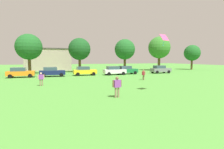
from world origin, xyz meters
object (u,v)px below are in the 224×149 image
Objects in this scene: parked_car_navy_1 at (52,72)px; parked_car_gray_5 at (160,69)px; parked_car_orange_0 at (20,72)px; parked_car_yellow_2 at (84,71)px; tree_center_left at (79,49)px; tree_right at (159,48)px; bystander_near_trees at (41,78)px; tree_far_right at (192,53)px; tree_left at (29,47)px; tree_center_right at (125,50)px; adult_bystander at (117,85)px; kite at (164,38)px; bystander_midfield at (144,74)px; parked_car_white_3 at (114,70)px; parked_car_green_4 at (126,70)px.

parked_car_navy_1 and parked_car_gray_5 have the same top height.
parked_car_yellow_2 is at bearing 1.44° from parked_car_orange_0.
tree_right reaches higher than tree_center_left.
tree_far_right is at bearing 12.31° from bystander_near_trees.
tree_center_left is at bearing 9.83° from tree_left.
tree_center_right is (12.20, 9.20, 4.66)m from parked_car_yellow_2.
parked_car_navy_1 is at bearing -167.56° from tree_far_right.
kite is (4.72, 0.54, 3.92)m from adult_bystander.
tree_center_right reaches higher than tree_far_right.
tree_far_right is (40.15, 19.60, 3.91)m from bystander_near_trees.
bystander_near_trees is at bearing -133.20° from tree_center_right.
tree_left is (-8.94, 26.69, 4.49)m from adult_bystander.
kite is 0.13× the size of tree_left.
parked_car_navy_1 is at bearing -132.39° from bystander_midfield.
tree_left is (-4.21, 6.90, 4.64)m from parked_car_navy_1.
tree_far_right is at bearing 18.28° from parked_car_white_3.
tree_left reaches higher than kite.
adult_bystander is at bearing -63.89° from parked_car_orange_0.
parked_car_navy_1 is 0.54× the size of tree_center_left.
bystander_midfield is 32.18m from tree_far_right.
tree_left reaches higher than bystander_midfield.
parked_car_white_3 is 17.96m from tree_left.
tree_right reaches higher than parked_car_gray_5.
kite is 20.33m from parked_car_yellow_2.
parked_car_green_4 is at bearing 22.17° from bystander_near_trees.
parked_car_yellow_2 is 15.97m from tree_center_right.
tree_far_right is at bearing 13.98° from parked_car_yellow_2.
tree_right is 11.60m from tree_far_right.
tree_center_left is at bearing 37.48° from parked_car_orange_0.
parked_car_white_3 is 29.08m from tree_far_right.
parked_car_navy_1 reaches higher than bystander_near_trees.
parked_car_yellow_2 is at bearing 3.39° from parked_car_navy_1.
tree_left reaches higher than bystander_near_trees.
bystander_midfield is (14.01, 1.23, -0.02)m from bystander_near_trees.
tree_center_right is (8.57, 28.79, 0.58)m from kite.
bystander_midfield is 10.33m from parked_car_green_4.
parked_car_white_3 is at bearing -164.15° from parked_car_green_4.
tree_left reaches higher than parked_car_orange_0.
tree_right is at bearing 13.84° from parked_car_orange_0.
bystander_near_trees is at bearing -153.98° from tree_far_right.
kite is 28.14m from tree_center_left.
tree_center_right reaches higher than bystander_midfield.
parked_car_white_3 is 0.53× the size of tree_left.
bystander_near_trees is 34.78m from tree_right.
parked_car_yellow_2 and parked_car_gray_5 have the same top height.
adult_bystander is 0.39× the size of parked_car_gray_5.
adult_bystander is at bearing -93.10° from tree_center_left.
tree_center_left reaches higher than parked_car_green_4.
tree_far_right is (24.38, 8.19, 3.97)m from parked_car_green_4.
parked_car_orange_0 is 10.83m from parked_car_yellow_2.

